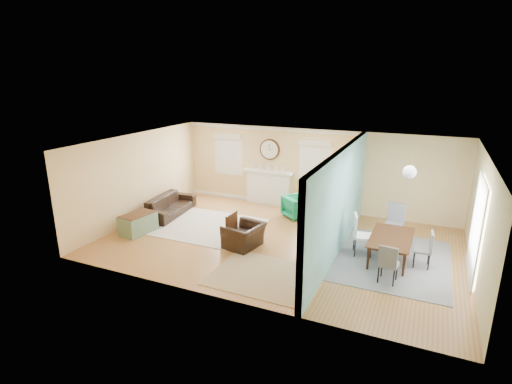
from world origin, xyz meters
TOP-DOWN VIEW (x-y plane):
  - floor at (0.00, 0.00)m, footprint 9.00×9.00m
  - wall_back at (0.00, 3.00)m, footprint 9.00×0.02m
  - wall_front at (0.00, -3.00)m, footprint 9.00×0.02m
  - wall_left at (-4.50, 0.00)m, footprint 0.02×6.00m
  - wall_right at (4.50, 0.00)m, footprint 0.02×6.00m
  - ceiling at (0.00, 0.00)m, footprint 9.00×6.00m
  - partition at (1.51, 0.28)m, footprint 0.17×6.00m
  - fireplace at (-1.50, 2.88)m, footprint 1.70×0.30m
  - wall_clock at (-1.50, 2.97)m, footprint 0.70×0.07m
  - window_left at (-3.05, 2.95)m, footprint 1.05×0.13m
  - window_right at (0.05, 2.95)m, footprint 1.05×0.13m
  - french_doors at (4.45, 0.00)m, footprint 0.06×1.70m
  - pendant at (3.00, 0.00)m, footprint 0.30×0.30m
  - rug_cream at (-2.26, 0.20)m, footprint 2.89×2.51m
  - rug_jute at (0.36, -1.83)m, footprint 2.30×1.89m
  - rug_grey at (2.79, 0.13)m, footprint 2.63×3.29m
  - sofa at (-3.89, 0.60)m, footprint 1.01×2.14m
  - eames_chair at (-0.71, -0.63)m, footprint 0.98×1.08m
  - green_chair at (-0.19, 2.01)m, footprint 1.02×1.02m
  - trunk at (-3.81, -0.98)m, footprint 0.72×1.03m
  - credenza at (1.20, 1.30)m, footprint 0.51×1.49m
  - tv at (1.19, 1.30)m, footprint 0.15×1.02m
  - garden_stool at (1.25, 0.19)m, footprint 0.35×0.35m
  - potted_plant at (1.25, 0.19)m, footprint 0.49×0.48m
  - dining_table at (2.79, 0.13)m, footprint 0.95×1.67m
  - dining_chair_n at (2.70, 1.20)m, footprint 0.52×0.52m
  - dining_chair_s at (2.83, -1.00)m, footprint 0.42×0.42m
  - dining_chair_w at (2.11, 0.14)m, footprint 0.55×0.55m
  - dining_chair_e at (3.46, 0.04)m, footprint 0.40×0.40m

SIDE VIEW (x-z plane):
  - floor at x=0.00m, z-range 0.00..0.00m
  - rug_jute at x=0.36m, z-range 0.00..0.01m
  - rug_grey at x=2.79m, z-range 0.00..0.01m
  - rug_cream at x=-2.26m, z-range 0.00..0.02m
  - garden_stool at x=1.25m, z-range 0.00..0.51m
  - trunk at x=-3.81m, z-range 0.00..0.55m
  - dining_table at x=2.79m, z-range 0.00..0.58m
  - sofa at x=-3.89m, z-range 0.00..0.60m
  - eames_chair at x=-0.71m, z-range 0.00..0.62m
  - green_chair at x=-0.19m, z-range 0.00..0.67m
  - credenza at x=1.20m, z-range 0.00..0.80m
  - dining_chair_e at x=3.46m, z-range 0.07..0.94m
  - dining_chair_s at x=2.83m, z-range 0.07..0.95m
  - fireplace at x=-1.50m, z-range 0.01..1.18m
  - dining_chair_w at x=2.11m, z-range 0.09..1.12m
  - dining_chair_n at x=2.70m, z-range 0.09..1.13m
  - potted_plant at x=1.25m, z-range 0.51..0.93m
  - tv at x=1.19m, z-range 0.80..1.39m
  - french_doors at x=4.45m, z-range 0.00..2.20m
  - wall_back at x=0.00m, z-range 0.00..2.60m
  - wall_front at x=0.00m, z-range 0.00..2.60m
  - wall_left at x=-4.50m, z-range 0.00..2.60m
  - wall_right at x=4.50m, z-range 0.00..2.60m
  - partition at x=1.51m, z-range 0.06..2.66m
  - window_left at x=-3.05m, z-range 0.95..2.37m
  - window_right at x=0.05m, z-range 0.95..2.37m
  - wall_clock at x=-1.50m, z-range 1.50..2.20m
  - pendant at x=3.00m, z-range 1.93..2.48m
  - ceiling at x=0.00m, z-range 2.59..2.61m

